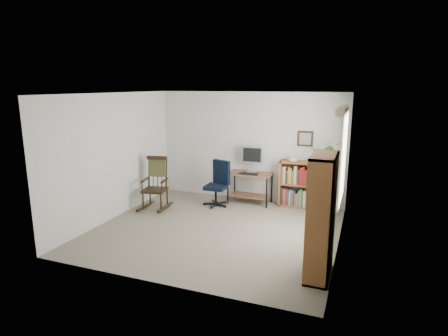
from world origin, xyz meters
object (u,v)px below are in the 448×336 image
at_px(desk, 250,188).
at_px(tall_bookshelf, 321,217).
at_px(office_chair, 216,184).
at_px(rocking_chair, 155,183).
at_px(low_bookshelf, 302,185).

distance_m(desk, tall_bookshelf, 3.32).
bearing_deg(tall_bookshelf, desk, 123.47).
distance_m(desk, office_chair, 0.78).
relative_size(rocking_chair, tall_bookshelf, 0.66).
distance_m(office_chair, low_bookshelf, 1.82).
xyz_separation_m(desk, office_chair, (-0.63, -0.44, 0.15)).
height_order(desk, low_bookshelf, low_bookshelf).
bearing_deg(rocking_chair, desk, 20.65).
height_order(desk, tall_bookshelf, tall_bookshelf).
bearing_deg(office_chair, desk, 52.53).
bearing_deg(desk, tall_bookshelf, -56.53).
relative_size(office_chair, rocking_chair, 0.89).
xyz_separation_m(office_chair, rocking_chair, (-1.11, -0.63, 0.06)).
bearing_deg(rocking_chair, low_bookshelf, 11.75).
height_order(office_chair, tall_bookshelf, tall_bookshelf).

